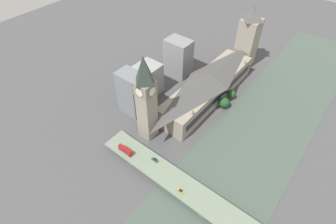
{
  "coord_description": "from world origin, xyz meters",
  "views": [
    {
      "loc": [
        -65.51,
        148.56,
        152.1
      ],
      "look_at": [
        20.58,
        40.77,
        16.4
      ],
      "focal_mm": 28.0,
      "sensor_mm": 36.0,
      "label": 1
    }
  ],
  "objects_px": {
    "double_decker_bus_rear": "(125,150)",
    "car_northbound_tail": "(155,160)",
    "road_bridge": "(208,204)",
    "victoria_tower": "(248,39)",
    "car_southbound_lead": "(180,191)",
    "parliament_hall": "(208,86)",
    "clock_tower": "(146,98)"
  },
  "relations": [
    {
      "from": "double_decker_bus_rear",
      "to": "victoria_tower",
      "type": "bearing_deg",
      "value": -93.61
    },
    {
      "from": "parliament_hall",
      "to": "clock_tower",
      "type": "bearing_deg",
      "value": 79.43
    },
    {
      "from": "clock_tower",
      "to": "road_bridge",
      "type": "xyz_separation_m",
      "value": [
        -66.42,
        21.77,
        -32.05
      ]
    },
    {
      "from": "victoria_tower",
      "to": "parliament_hall",
      "type": "bearing_deg",
      "value": 90.05
    },
    {
      "from": "parliament_hall",
      "to": "clock_tower",
      "type": "xyz_separation_m",
      "value": [
        11.84,
        63.45,
        24.0
      ]
    },
    {
      "from": "victoria_tower",
      "to": "road_bridge",
      "type": "height_order",
      "value": "victoria_tower"
    },
    {
      "from": "victoria_tower",
      "to": "road_bridge",
      "type": "distance_m",
      "value": 162.96
    },
    {
      "from": "clock_tower",
      "to": "victoria_tower",
      "type": "height_order",
      "value": "clock_tower"
    },
    {
      "from": "double_decker_bus_rear",
      "to": "car_northbound_tail",
      "type": "bearing_deg",
      "value": -159.62
    },
    {
      "from": "car_northbound_tail",
      "to": "double_decker_bus_rear",
      "type": "bearing_deg",
      "value": 20.38
    },
    {
      "from": "parliament_hall",
      "to": "car_southbound_lead",
      "type": "height_order",
      "value": "parliament_hall"
    },
    {
      "from": "road_bridge",
      "to": "car_northbound_tail",
      "type": "relative_size",
      "value": 34.01
    },
    {
      "from": "clock_tower",
      "to": "car_southbound_lead",
      "type": "distance_m",
      "value": 63.39
    },
    {
      "from": "road_bridge",
      "to": "double_decker_bus_rear",
      "type": "relative_size",
      "value": 14.23
    },
    {
      "from": "clock_tower",
      "to": "parliament_hall",
      "type": "bearing_deg",
      "value": -100.57
    },
    {
      "from": "parliament_hall",
      "to": "car_southbound_lead",
      "type": "xyz_separation_m",
      "value": [
        -37.37,
        89.3,
        -6.47
      ]
    },
    {
      "from": "parliament_hall",
      "to": "double_decker_bus_rear",
      "type": "xyz_separation_m",
      "value": [
        9.89,
        89.31,
        -4.5
      ]
    },
    {
      "from": "clock_tower",
      "to": "victoria_tower",
      "type": "distance_m",
      "value": 130.84
    },
    {
      "from": "victoria_tower",
      "to": "car_northbound_tail",
      "type": "height_order",
      "value": "victoria_tower"
    },
    {
      "from": "clock_tower",
      "to": "road_bridge",
      "type": "relative_size",
      "value": 0.42
    },
    {
      "from": "double_decker_bus_rear",
      "to": "car_northbound_tail",
      "type": "relative_size",
      "value": 2.39
    },
    {
      "from": "double_decker_bus_rear",
      "to": "car_southbound_lead",
      "type": "xyz_separation_m",
      "value": [
        -47.25,
        -0.01,
        -1.97
      ]
    },
    {
      "from": "clock_tower",
      "to": "victoria_tower",
      "type": "xyz_separation_m",
      "value": [
        -11.79,
        -130.0,
        -8.95
      ]
    },
    {
      "from": "parliament_hall",
      "to": "car_southbound_lead",
      "type": "bearing_deg",
      "value": 112.71
    },
    {
      "from": "double_decker_bus_rear",
      "to": "parliament_hall",
      "type": "bearing_deg",
      "value": -96.32
    },
    {
      "from": "road_bridge",
      "to": "car_southbound_lead",
      "type": "relative_size",
      "value": 37.93
    },
    {
      "from": "road_bridge",
      "to": "victoria_tower",
      "type": "bearing_deg",
      "value": -70.2
    },
    {
      "from": "road_bridge",
      "to": "car_northbound_tail",
      "type": "bearing_deg",
      "value": -4.42
    },
    {
      "from": "road_bridge",
      "to": "car_southbound_lead",
      "type": "distance_m",
      "value": 17.75
    },
    {
      "from": "victoria_tower",
      "to": "clock_tower",
      "type": "bearing_deg",
      "value": 84.82
    },
    {
      "from": "clock_tower",
      "to": "victoria_tower",
      "type": "relative_size",
      "value": 1.17
    },
    {
      "from": "clock_tower",
      "to": "road_bridge",
      "type": "distance_m",
      "value": 76.89
    }
  ]
}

